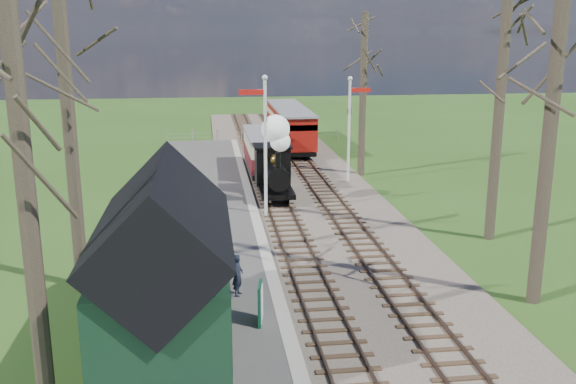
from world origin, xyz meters
name	(u,v)px	position (x,y,z in m)	size (l,w,h in m)	color
distant_hills	(247,234)	(1.40, 64.38, -16.21)	(114.40, 48.00, 22.02)	#385B23
ballast_bed	(293,184)	(1.30, 22.00, 0.05)	(8.00, 60.00, 0.10)	brown
track_near	(268,184)	(0.00, 22.00, 0.10)	(1.60, 60.00, 0.15)	brown
track_far	(317,183)	(2.60, 22.00, 0.10)	(1.60, 60.00, 0.15)	brown
platform	(202,232)	(-3.50, 14.00, 0.10)	(5.00, 44.00, 0.20)	#474442
coping_strip	(258,230)	(-1.20, 14.00, 0.10)	(0.40, 44.00, 0.21)	#B2AD9E
station_shed	(165,271)	(-4.30, 4.00, 2.27)	(3.25, 6.30, 4.78)	black
semaphore_near	(264,136)	(-0.77, 16.00, 3.62)	(1.22, 0.24, 6.22)	silver
semaphore_far	(351,122)	(4.37, 22.00, 3.35)	(1.22, 0.24, 5.72)	silver
bare_trees	(342,116)	(1.33, 10.10, 5.21)	(15.51, 22.39, 12.00)	#382D23
fence_line	(254,135)	(0.30, 36.00, 0.55)	(12.60, 0.08, 1.00)	slate
locomotive	(275,162)	(-0.01, 18.80, 1.93)	(1.66, 3.88, 4.16)	black
coach	(263,150)	(0.00, 24.86, 1.42)	(1.94, 6.65, 2.04)	black
red_carriage_a	(295,132)	(2.60, 30.40, 1.59)	(2.21, 5.47, 2.33)	black
red_carriage_b	(285,120)	(2.60, 35.90, 1.59)	(2.21, 5.47, 2.33)	black
sign_board	(260,303)	(-1.87, 5.17, 0.77)	(0.21, 0.78, 1.14)	#0F472D
bench	(206,320)	(-3.36, 4.78, 0.55)	(0.45, 1.33, 0.75)	#4B2F1B
person	(238,275)	(-2.38, 7.15, 0.85)	(0.48, 0.31, 1.31)	black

